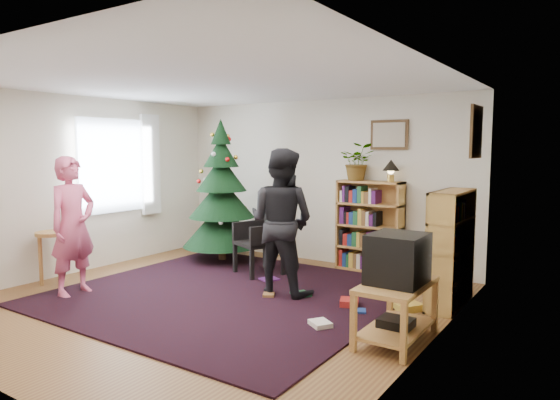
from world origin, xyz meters
The scene contains 22 objects.
floor centered at (0.00, 0.00, 0.00)m, with size 5.00×5.00×0.00m, color brown.
ceiling centered at (0.00, 0.00, 2.50)m, with size 5.00×5.00×0.00m, color white.
wall_back centered at (0.00, 2.50, 1.25)m, with size 5.00×0.02×2.50m, color silver.
wall_left centered at (-2.50, 0.00, 1.25)m, with size 0.02×5.00×2.50m, color silver.
wall_right centered at (2.50, 0.00, 1.25)m, with size 0.02×5.00×2.50m, color silver.
rug centered at (0.00, 0.30, 0.01)m, with size 3.80×3.60×0.02m, color black.
window_pane centered at (-2.47, 0.60, 1.50)m, with size 0.04×1.20×1.40m, color silver.
curtain centered at (-2.43, 1.30, 1.50)m, with size 0.06×0.35×1.60m, color white.
picture_back centered at (1.15, 2.48, 1.95)m, with size 0.55×0.03×0.42m.
picture_right centered at (2.48, 1.75, 1.95)m, with size 0.03×0.50×0.60m.
christmas_tree centered at (-1.25, 1.66, 0.92)m, with size 1.22×1.22×2.21m.
bookshelf_back centered at (0.94, 2.34, 0.66)m, with size 0.95×0.30×1.30m.
bookshelf_right centered at (2.34, 1.36, 0.66)m, with size 0.30×0.95×1.30m.
tv_stand centered at (2.22, 0.01, 0.33)m, with size 0.51×0.92×0.55m.
crt_tv centered at (2.22, 0.01, 0.77)m, with size 0.48×0.52×0.45m.
armchair centered at (-0.25, 1.37, 0.54)m, with size 0.73×0.75×1.01m.
stool centered at (-2.20, -0.60, 0.53)m, with size 0.41×0.41×0.69m.
person_standing centered at (-1.54, -0.73, 0.84)m, with size 0.61×0.40×1.67m, color #D3547A.
person_by_chair centered at (0.51, 0.69, 0.88)m, with size 0.86×0.67×1.76m, color black.
potted_plant centered at (0.74, 2.34, 1.57)m, with size 0.48×0.42×0.54m, color gray.
table_lamp centered at (1.24, 2.34, 1.51)m, with size 0.23×0.23×0.31m.
floor_clutter centered at (1.12, 0.61, 0.04)m, with size 2.14×1.34×0.08m.
Camera 1 is at (3.78, -4.26, 1.77)m, focal length 32.00 mm.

